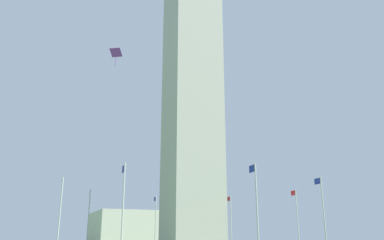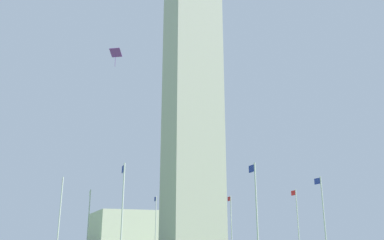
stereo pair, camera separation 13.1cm
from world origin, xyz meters
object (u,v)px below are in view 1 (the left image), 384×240
object	(u,v)px
flagpole_sw	(323,213)
flagpole_ne	(88,218)
flagpole_n	(155,221)
flagpole_s	(257,207)
flagpole_w	(297,218)
flagpole_se	(123,207)
kite_purple_diamond	(116,53)
flagpole_e	(60,213)
flagpole_nw	(231,221)
obelisk_monument	(192,36)
distant_building	(135,230)

from	to	relation	value
flagpole_sw	flagpole_ne	bearing A→B (deg)	45.00
flagpole_n	flagpole_s	size ratio (longest dim) A/B	1.00
flagpole_s	flagpole_w	xyz separation A→B (m)	(15.05, -15.05, 0.00)
flagpole_s	flagpole_w	bearing A→B (deg)	-45.00
flagpole_ne	flagpole_sw	size ratio (longest dim) A/B	1.00
flagpole_se	kite_purple_diamond	bearing A→B (deg)	6.23
flagpole_e	kite_purple_diamond	world-z (taller)	kite_purple_diamond
flagpole_s	kite_purple_diamond	world-z (taller)	kite_purple_diamond
flagpole_w	kite_purple_diamond	xyz separation A→B (m)	(-5.80, 26.22, 16.69)
flagpole_e	flagpole_sw	bearing A→B (deg)	-112.50
flagpole_n	flagpole_w	size ratio (longest dim) A/B	1.00
flagpole_n	kite_purple_diamond	world-z (taller)	kite_purple_diamond
flagpole_s	flagpole_nw	world-z (taller)	same
flagpole_e	flagpole_w	size ratio (longest dim) A/B	1.00
flagpole_ne	flagpole_se	xyz separation A→B (m)	(-21.29, 0.00, 0.00)
flagpole_ne	obelisk_monument	bearing A→B (deg)	-135.15
flagpole_e	distant_building	world-z (taller)	flagpole_e
flagpole_ne	flagpole_e	size ratio (longest dim) A/B	1.00
distant_building	flagpole_sw	bearing A→B (deg)	-172.98
flagpole_se	distant_building	world-z (taller)	flagpole_se
obelisk_monument	flagpole_ne	bearing A→B (deg)	44.85
obelisk_monument	flagpole_nw	bearing A→B (deg)	-44.85
flagpole_w	distant_building	xyz separation A→B (m)	(43.49, 11.07, -0.80)
flagpole_n	distant_building	bearing A→B (deg)	-7.97
obelisk_monument	flagpole_ne	size ratio (longest dim) A/B	6.77
flagpole_se	kite_purple_diamond	world-z (taller)	kite_purple_diamond
flagpole_e	flagpole_sw	size ratio (longest dim) A/B	1.00
flagpole_n	flagpole_se	distance (m)	27.81
flagpole_se	flagpole_nw	size ratio (longest dim) A/B	1.00
obelisk_monument	flagpole_sw	bearing A→B (deg)	-134.85
obelisk_monument	flagpole_e	distance (m)	28.27
obelisk_monument	flagpole_s	size ratio (longest dim) A/B	6.77
flagpole_sw	flagpole_nw	size ratio (longest dim) A/B	1.00
flagpole_sw	kite_purple_diamond	world-z (taller)	kite_purple_diamond
flagpole_nw	kite_purple_diamond	world-z (taller)	kite_purple_diamond
flagpole_sw	distant_building	size ratio (longest dim) A/B	0.44
kite_purple_diamond	distant_building	world-z (taller)	kite_purple_diamond
flagpole_w	flagpole_se	bearing A→B (deg)	112.50
flagpole_s	flagpole_sw	world-z (taller)	same
flagpole_sw	kite_purple_diamond	size ratio (longest dim) A/B	4.36
flagpole_e	obelisk_monument	bearing A→B (deg)	-90.22
flagpole_n	flagpole_se	size ratio (longest dim) A/B	1.00
kite_purple_diamond	flagpole_ne	bearing A→B (deg)	-1.84
flagpole_nw	distant_building	distance (m)	33.52
flagpole_n	flagpole_s	world-z (taller)	same
flagpole_ne	flagpole_nw	size ratio (longest dim) A/B	1.00
obelisk_monument	distant_building	distance (m)	50.23
obelisk_monument	flagpole_s	world-z (taller)	obelisk_monument
flagpole_n	flagpole_s	xyz separation A→B (m)	(-30.10, 0.00, 0.00)
flagpole_n	flagpole_e	size ratio (longest dim) A/B	1.00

